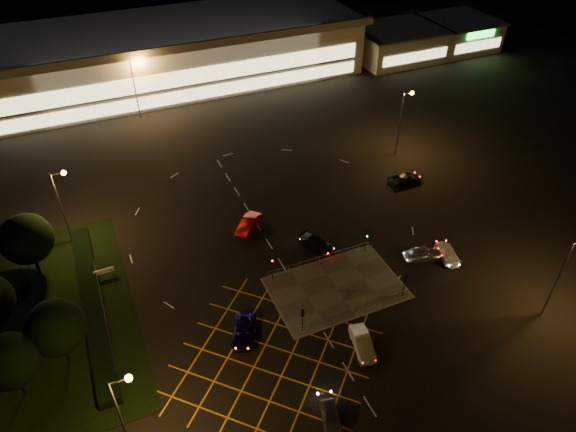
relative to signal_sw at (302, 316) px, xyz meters
name	(u,v)px	position (x,y,z in m)	size (l,w,h in m)	color
ground	(312,282)	(4.00, 5.99, -2.37)	(180.00, 180.00, 0.00)	black
pedestrian_island	(336,288)	(6.00, 3.99, -2.31)	(14.00, 9.00, 0.12)	#4C4944
grass_verge	(44,321)	(-24.00, 11.99, -2.33)	(18.00, 30.00, 0.08)	black
hedge	(93,303)	(-19.00, 11.99, -1.87)	(2.00, 26.00, 1.00)	black
supermarket	(174,52)	(4.00, 67.95, 2.95)	(72.00, 26.50, 10.50)	beige
retail_unit_a	(397,43)	(50.00, 59.97, 0.85)	(18.80, 14.80, 6.35)	beige
retail_unit_b	(458,33)	(66.00, 59.95, 0.85)	(14.80, 14.80, 6.35)	beige
streetlight_sw	(124,408)	(-17.56, -6.01, 4.20)	(1.78, 0.56, 10.03)	slate
streetlight_se	(565,268)	(24.44, -8.01, 4.20)	(1.78, 0.56, 10.03)	slate
streetlight_nw	(62,198)	(-19.56, 23.99, 4.20)	(1.78, 0.56, 10.03)	slate
streetlight_ne	(403,114)	(28.44, 25.99, 4.20)	(1.78, 0.56, 10.03)	slate
streetlight_far_left	(136,81)	(-5.56, 53.99, 4.20)	(1.78, 0.56, 10.03)	slate
streetlight_far_right	(342,44)	(34.44, 55.99, 4.20)	(1.78, 0.56, 10.03)	slate
signal_sw	(302,316)	(0.00, 0.00, 0.00)	(0.28, 0.30, 3.15)	black
signal_se	(405,281)	(12.00, 0.00, 0.00)	(0.28, 0.30, 3.15)	black
signal_nw	(272,265)	(0.00, 7.99, 0.00)	(0.28, 0.30, 3.15)	black
signal_ne	(367,237)	(12.00, 7.99, 0.00)	(0.28, 0.30, 3.15)	black
tree_a	(10,361)	(-26.00, 3.99, 1.97)	(5.04, 5.04, 6.86)	black
tree_c	(26,239)	(-24.00, 19.99, 2.59)	(5.76, 5.76, 7.84)	black
tree_e	(56,328)	(-22.00, 5.99, 2.28)	(5.40, 5.40, 7.35)	black
car_near_silver	(330,414)	(-1.79, -9.55, -1.71)	(1.55, 3.86, 1.32)	#9DA0A3
car_queue_white	(362,343)	(4.54, -4.19, -1.62)	(1.58, 4.53, 1.49)	silver
car_left_blue	(244,331)	(-5.56, 1.89, -1.72)	(2.15, 4.67, 1.30)	#0F0C4C
car_far_dkgrey	(317,244)	(7.04, 10.95, -1.70)	(1.86, 4.59, 1.33)	black
car_right_silver	(423,254)	(17.63, 4.24, -1.59)	(1.83, 4.54, 1.55)	#ABADB2
car_circ_red	(248,224)	(0.69, 17.68, -1.59)	(1.64, 4.70, 1.55)	#990B0F
car_east_grey	(405,178)	(24.81, 18.67, -1.69)	(2.24, 4.85, 1.35)	black
car_approach_white	(448,253)	(20.45, 3.29, -1.71)	(1.83, 4.50, 1.31)	white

